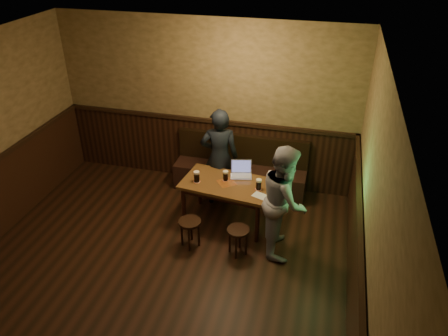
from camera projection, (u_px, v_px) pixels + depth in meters
room at (137, 209)px, 4.94m from camera, size 5.04×6.04×2.84m
bench at (240, 173)px, 7.37m from camera, size 2.20×0.50×0.95m
pub_table at (227, 188)px, 6.44m from camera, size 1.38×0.89×0.70m
stool_left at (190, 226)px, 6.07m from camera, size 0.37×0.37×0.43m
stool_right at (238, 234)px, 5.93m from camera, size 0.31×0.31×0.42m
pint_left at (197, 177)px, 6.37m from camera, size 0.11×0.11×0.17m
pint_mid at (226, 176)px, 6.41m from camera, size 0.10×0.10×0.16m
pint_right at (259, 184)px, 6.19m from camera, size 0.11×0.11×0.17m
laptop at (241, 172)px, 6.55m from camera, size 0.36×0.32×0.22m
menu at (260, 196)px, 6.09m from camera, size 0.26×0.22×0.00m
person_suit at (220, 158)px, 6.81m from camera, size 0.67×0.51×1.63m
person_grey at (284, 200)px, 5.81m from camera, size 0.71×0.86×1.59m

